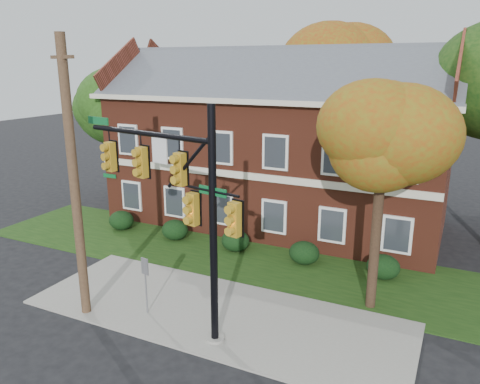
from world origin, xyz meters
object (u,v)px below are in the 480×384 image
at_px(hedge_center, 235,241).
at_px(traffic_signal, 180,195).
at_px(hedge_right, 304,253).
at_px(utility_pole, 74,182).
at_px(tree_far_rear, 339,64).
at_px(sign_post, 145,277).
at_px(hedge_left, 175,230).
at_px(hedge_far_right, 383,267).
at_px(hedge_far_left, 121,220).
at_px(tree_near_right, 391,131).
at_px(tree_left_rear, 124,100).
at_px(apartment_building, 277,135).

bearing_deg(hedge_center, traffic_signal, -78.01).
xyz_separation_m(hedge_right, utility_pole, (-5.79, -7.70, 4.45)).
bearing_deg(tree_far_rear, sign_post, -94.48).
bearing_deg(hedge_center, hedge_left, 180.00).
distance_m(hedge_center, sign_post, 6.88).
xyz_separation_m(hedge_far_right, utility_pole, (-9.29, -7.70, 4.45)).
bearing_deg(hedge_far_left, sign_post, -45.08).
height_order(hedge_left, hedge_far_right, same).
height_order(traffic_signal, utility_pole, utility_pole).
bearing_deg(traffic_signal, hedge_left, 136.72).
distance_m(hedge_left, utility_pole, 8.98).
distance_m(tree_near_right, utility_pole, 10.82).
relative_size(hedge_far_left, traffic_signal, 0.18).
xyz_separation_m(hedge_right, tree_left_rear, (-13.23, 4.14, 6.16)).
bearing_deg(hedge_far_right, apartment_building, 143.11).
bearing_deg(tree_left_rear, hedge_center, -23.04).
bearing_deg(tree_near_right, hedge_center, 158.58).
bearing_deg(tree_left_rear, hedge_far_left, -56.58).
xyz_separation_m(hedge_far_right, tree_near_right, (0.22, -2.83, 6.14)).
xyz_separation_m(hedge_left, tree_far_rear, (4.84, 13.09, 8.32)).
relative_size(tree_near_right, tree_far_rear, 0.74).
distance_m(hedge_left, sign_post, 7.62).
height_order(hedge_left, tree_left_rear, tree_left_rear).
bearing_deg(sign_post, hedge_right, 70.58).
bearing_deg(hedge_center, sign_post, -91.83).
bearing_deg(hedge_far_left, tree_far_rear, 57.50).
xyz_separation_m(tree_far_rear, utility_pole, (-3.63, -20.79, -3.87)).
relative_size(tree_left_rear, tree_far_rear, 0.77).
xyz_separation_m(hedge_left, tree_left_rear, (-6.23, 4.14, 6.16)).
bearing_deg(hedge_right, hedge_center, 180.00).
bearing_deg(sign_post, tree_left_rear, 140.25).
height_order(tree_left_rear, tree_far_rear, tree_far_rear).
xyz_separation_m(hedge_left, utility_pole, (1.21, -7.70, 4.45)).
bearing_deg(tree_left_rear, hedge_far_right, -13.89).
relative_size(apartment_building, traffic_signal, 2.43).
height_order(hedge_right, utility_pole, utility_pole).
height_order(hedge_left, utility_pole, utility_pole).
relative_size(tree_near_right, tree_left_rear, 0.97).
relative_size(hedge_far_right, traffic_signal, 0.18).
xyz_separation_m(hedge_left, traffic_signal, (4.99, -7.00, 4.28)).
distance_m(utility_pole, sign_post, 4.14).
height_order(hedge_far_left, tree_near_right, tree_near_right).
xyz_separation_m(hedge_far_right, traffic_signal, (-5.51, -7.00, 4.28)).
distance_m(apartment_building, tree_left_rear, 9.94).
relative_size(tree_left_rear, utility_pole, 0.91).
height_order(hedge_far_left, tree_left_rear, tree_left_rear).
xyz_separation_m(hedge_far_left, hedge_center, (7.00, 0.00, 0.00)).
bearing_deg(hedge_left, utility_pole, -81.05).
xyz_separation_m(hedge_far_left, tree_left_rear, (-2.73, 4.14, 6.16)).
bearing_deg(hedge_center, hedge_far_left, 180.00).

